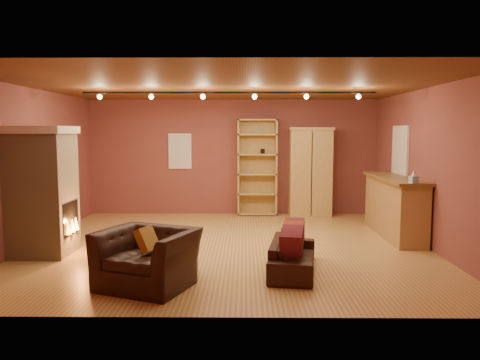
{
  "coord_description": "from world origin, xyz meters",
  "views": [
    {
      "loc": [
        0.28,
        -8.2,
        2.04
      ],
      "look_at": [
        0.2,
        0.2,
        1.16
      ],
      "focal_mm": 35.0,
      "sensor_mm": 36.0,
      "label": 1
    }
  ],
  "objects_px": {
    "bookcase": "(257,166)",
    "bar_counter": "(394,206)",
    "armoire": "(310,172)",
    "loveseat": "(293,249)",
    "fireplace": "(43,191)",
    "armchair": "(147,249)",
    "coffee_table": "(177,252)"
  },
  "relations": [
    {
      "from": "bookcase",
      "to": "bar_counter",
      "type": "bearing_deg",
      "value": -41.54
    },
    {
      "from": "armoire",
      "to": "loveseat",
      "type": "bearing_deg",
      "value": -100.9
    },
    {
      "from": "fireplace",
      "to": "armchair",
      "type": "relative_size",
      "value": 1.57
    },
    {
      "from": "armoire",
      "to": "armchair",
      "type": "xyz_separation_m",
      "value": [
        -2.85,
        -5.21,
        -0.56
      ]
    },
    {
      "from": "loveseat",
      "to": "armchair",
      "type": "distance_m",
      "value": 2.11
    },
    {
      "from": "bookcase",
      "to": "fireplace",
      "type": "bearing_deg",
      "value": -134.25
    },
    {
      "from": "bookcase",
      "to": "coffee_table",
      "type": "bearing_deg",
      "value": -104.35
    },
    {
      "from": "armchair",
      "to": "coffee_table",
      "type": "bearing_deg",
      "value": 75.04
    },
    {
      "from": "bookcase",
      "to": "bar_counter",
      "type": "xyz_separation_m",
      "value": [
        2.61,
        -2.31,
        -0.59
      ]
    },
    {
      "from": "armoire",
      "to": "fireplace",
      "type": "bearing_deg",
      "value": -143.84
    },
    {
      "from": "coffee_table",
      "to": "bar_counter",
      "type": "bearing_deg",
      "value": 33.82
    },
    {
      "from": "bookcase",
      "to": "armoire",
      "type": "height_order",
      "value": "bookcase"
    },
    {
      "from": "fireplace",
      "to": "bookcase",
      "type": "distance_m",
      "value": 5.2
    },
    {
      "from": "loveseat",
      "to": "armchair",
      "type": "relative_size",
      "value": 1.2
    },
    {
      "from": "bar_counter",
      "to": "coffee_table",
      "type": "height_order",
      "value": "bar_counter"
    },
    {
      "from": "fireplace",
      "to": "bookcase",
      "type": "relative_size",
      "value": 0.91
    },
    {
      "from": "fireplace",
      "to": "coffee_table",
      "type": "xyz_separation_m",
      "value": [
        2.38,
        -1.17,
        -0.72
      ]
    },
    {
      "from": "armchair",
      "to": "fireplace",
      "type": "bearing_deg",
      "value": 162.66
    },
    {
      "from": "coffee_table",
      "to": "armoire",
      "type": "bearing_deg",
      "value": 62.06
    },
    {
      "from": "armoire",
      "to": "coffee_table",
      "type": "height_order",
      "value": "armoire"
    },
    {
      "from": "bookcase",
      "to": "armchair",
      "type": "height_order",
      "value": "bookcase"
    },
    {
      "from": "bookcase",
      "to": "armchair",
      "type": "distance_m",
      "value": 5.62
    },
    {
      "from": "fireplace",
      "to": "armchair",
      "type": "xyz_separation_m",
      "value": [
        2.05,
        -1.63,
        -0.55
      ]
    },
    {
      "from": "armoire",
      "to": "bar_counter",
      "type": "bearing_deg",
      "value": -58.21
    },
    {
      "from": "armoire",
      "to": "coffee_table",
      "type": "bearing_deg",
      "value": -117.94
    },
    {
      "from": "fireplace",
      "to": "loveseat",
      "type": "bearing_deg",
      "value": -13.01
    },
    {
      "from": "loveseat",
      "to": "armchair",
      "type": "height_order",
      "value": "armchair"
    },
    {
      "from": "bookcase",
      "to": "bar_counter",
      "type": "relative_size",
      "value": 0.96
    },
    {
      "from": "bar_counter",
      "to": "coffee_table",
      "type": "xyz_separation_m",
      "value": [
        -3.86,
        -2.59,
        -0.25
      ]
    },
    {
      "from": "armoire",
      "to": "bar_counter",
      "type": "distance_m",
      "value": 2.59
    },
    {
      "from": "armoire",
      "to": "armchair",
      "type": "height_order",
      "value": "armoire"
    },
    {
      "from": "armchair",
      "to": "coffee_table",
      "type": "xyz_separation_m",
      "value": [
        0.33,
        0.45,
        -0.17
      ]
    }
  ]
}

